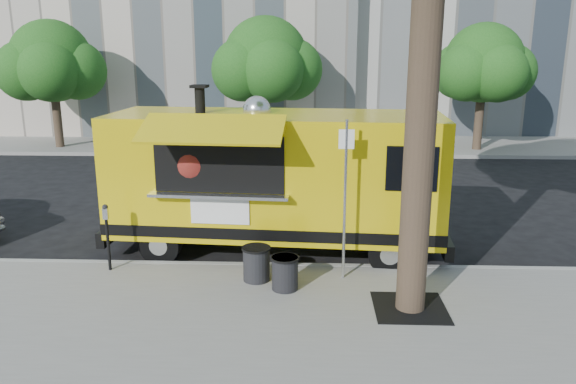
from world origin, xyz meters
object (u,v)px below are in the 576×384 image
at_px(far_tree_b, 266,60).
at_px(sign_post, 345,191).
at_px(trash_bin_left, 256,263).
at_px(parking_meter, 107,229).
at_px(far_tree_c, 484,63).
at_px(trash_bin_right, 285,272).
at_px(far_tree_a, 51,61).
at_px(food_truck, 274,177).

bearing_deg(far_tree_b, sign_post, -79.85).
bearing_deg(trash_bin_left, parking_meter, 172.55).
relative_size(far_tree_c, parking_meter, 3.90).
height_order(parking_meter, trash_bin_right, parking_meter).
relative_size(far_tree_b, trash_bin_right, 8.94).
height_order(far_tree_a, trash_bin_left, far_tree_a).
relative_size(far_tree_b, sign_post, 1.83).
bearing_deg(sign_post, parking_meter, 177.48).
relative_size(sign_post, parking_meter, 2.25).
relative_size(far_tree_b, parking_meter, 4.12).
bearing_deg(far_tree_c, far_tree_b, 178.09).
bearing_deg(trash_bin_right, food_truck, 98.26).
distance_m(far_tree_c, food_truck, 14.68).
height_order(far_tree_b, sign_post, far_tree_b).
xyz_separation_m(sign_post, food_truck, (-1.41, 1.72, -0.16)).
xyz_separation_m(far_tree_b, trash_bin_right, (1.47, -14.82, -3.35)).
bearing_deg(food_truck, far_tree_a, 133.89).
xyz_separation_m(far_tree_a, far_tree_b, (9.00, 0.40, 0.06)).
relative_size(far_tree_c, food_truck, 0.70).
distance_m(far_tree_a, far_tree_c, 18.00).
bearing_deg(trash_bin_right, far_tree_a, 125.99).
bearing_deg(food_truck, far_tree_b, 99.19).
distance_m(far_tree_b, sign_post, 14.61).
height_order(far_tree_c, trash_bin_right, far_tree_c).
bearing_deg(food_truck, far_tree_c, 61.26).
distance_m(parking_meter, trash_bin_left, 2.99).
bearing_deg(parking_meter, far_tree_b, 81.90).
relative_size(parking_meter, food_truck, 0.18).
bearing_deg(far_tree_a, far_tree_b, 2.54).
height_order(parking_meter, trash_bin_left, parking_meter).
xyz_separation_m(sign_post, parking_meter, (-4.55, 0.20, -0.87)).
bearing_deg(parking_meter, far_tree_c, 51.34).
height_order(trash_bin_left, trash_bin_right, trash_bin_left).
relative_size(far_tree_a, trash_bin_right, 8.70).
distance_m(far_tree_c, parking_meter, 17.82).
relative_size(far_tree_c, sign_post, 1.74).
relative_size(food_truck, trash_bin_left, 11.41).
height_order(far_tree_a, food_truck, far_tree_a).
xyz_separation_m(far_tree_a, parking_meter, (7.00, -13.65, -2.79)).
height_order(food_truck, trash_bin_right, food_truck).
distance_m(trash_bin_left, trash_bin_right, 0.67).
relative_size(far_tree_b, trash_bin_left, 8.47).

